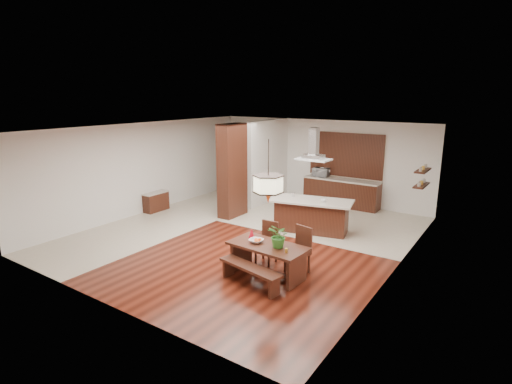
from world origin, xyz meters
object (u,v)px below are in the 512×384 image
Objects in this scene: dining_chair_left at (266,243)px; foliage_plant at (279,236)px; microwave at (321,172)px; kitchen_island at (311,215)px; dining_chair_right at (297,250)px; fruit_bowl at (256,241)px; hallway_console at (156,202)px; range_hood at (314,144)px; island_cup at (324,200)px; pendant_lantern at (268,172)px; dining_bench at (250,276)px; dining_table at (268,253)px.

foliage_plant is at bearing -42.06° from dining_chair_left.
kitchen_island is at bearing -74.04° from microwave.
dining_chair_right is 0.91m from fruit_bowl.
range_hood reaches higher than hallway_console.
fruit_bowl is 2.25× the size of island_cup.
microwave reaches higher than kitchen_island.
dining_chair_left is 3.21m from range_hood.
pendant_lantern is 1.46× the size of range_hood.
dining_chair_left is (5.26, -1.49, 0.16)m from hallway_console.
kitchen_island reaches higher than fruit_bowl.
fruit_bowl is (-0.24, 0.58, 0.52)m from dining_bench.
hallway_console is at bearing -170.14° from island_cup.
dining_table reaches higher than hallway_console.
microwave is at bearing 103.42° from dining_bench.
hallway_console is at bearing 178.75° from kitchen_island.
pendant_lantern reaches higher than microwave.
range_hood is (-0.21, 3.07, 1.74)m from fruit_bowl.
island_cup is (-0.11, 2.99, 0.47)m from dining_table.
microwave is (-1.50, 3.02, 0.12)m from island_cup.
fruit_bowl is at bearing 112.88° from dining_bench.
island_cup is at bearing -10.09° from range_hood.
dining_chair_left is 1.75× the size of microwave.
hallway_console is 5.47m from dining_chair_left.
microwave is (-1.12, 2.95, -1.36)m from range_hood.
fruit_bowl reaches higher than dining_table.
dining_chair_left is at bearing -170.60° from dining_chair_right.
kitchen_island reaches higher than dining_bench.
fruit_bowl is at bearing -82.31° from microwave.
island_cup is at bearing 115.53° from dining_chair_right.
pendant_lantern reaches higher than kitchen_island.
fruit_bowl is (-0.28, -0.02, -1.52)m from pendant_lantern.
microwave reaches higher than fruit_bowl.
kitchen_island is at bearing 99.23° from dining_table.
fruit_bowl is at bearing -132.51° from dining_chair_right.
pendant_lantern is at bearing -119.89° from dining_chair_right.
foliage_plant is (0.27, -0.00, 0.43)m from dining_table.
fruit_bowl is 0.12× the size of kitchen_island.
hallway_console is at bearing 160.25° from dining_table.
microwave is at bearing 99.91° from dining_chair_left.
dining_chair_right is at bearing -77.50° from island_cup.
hallway_console is at bearing -168.68° from range_hood.
dining_table is at bearing -119.89° from dining_chair_right.
island_cup is at bearing 86.71° from fruit_bowl.
dining_chair_right is 1.12× the size of range_hood.
range_hood reaches higher than dining_bench.
range_hood is at bearing 104.13° from foliage_plant.
range_hood is at bearing 123.13° from dining_chair_right.
range_hood is (-0.11, 2.52, 1.99)m from dining_chair_left.
island_cup reaches higher than dining_table.
foliage_plant reaches higher than dining_chair_right.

